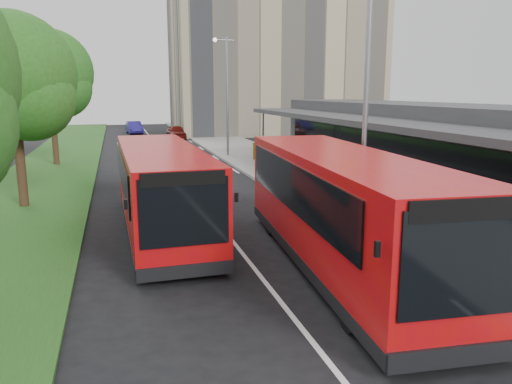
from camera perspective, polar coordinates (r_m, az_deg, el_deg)
ground at (r=13.45m, az=-0.40°, el=-8.49°), size 120.00×120.00×0.00m
pavement at (r=33.82m, az=0.49°, el=3.80°), size 5.00×80.00×0.15m
grass_verge at (r=32.72m, az=-21.97°, el=2.66°), size 5.00×80.00×0.10m
lane_centre_line at (r=27.78m, az=-8.58°, el=1.84°), size 0.12×70.00×0.01m
kerb_dashes at (r=32.22m, az=-3.64°, el=3.27°), size 0.12×56.00×0.01m
office_block at (r=57.07m, az=2.15°, el=15.90°), size 22.00×12.00×18.00m
station_building at (r=24.81m, az=19.38°, el=4.93°), size 7.70×26.00×4.00m
tree_mid at (r=21.57m, az=-26.04°, el=11.15°), size 4.72×4.72×7.59m
tree_far at (r=33.46m, az=-22.50°, el=11.93°), size 5.16×5.16×8.29m
lamp_post_near at (r=16.03m, az=12.25°, el=11.67°), size 1.44×0.28×8.00m
lamp_post_far at (r=35.00m, az=-3.46°, el=11.66°), size 1.44×0.28×8.00m
bus_main at (r=13.12m, az=9.84°, el=-2.09°), size 3.51×10.87×3.03m
bus_second at (r=16.59m, az=-10.78°, el=0.31°), size 2.77×9.98×2.80m
litter_bin at (r=25.41m, az=5.69°, el=2.43°), size 0.65×0.65×0.95m
bollard at (r=32.84m, az=-0.20°, el=4.69°), size 0.20×0.20×1.12m
car_near at (r=49.52m, az=-9.11°, el=6.78°), size 1.71×3.94×1.32m
car_far at (r=56.46m, az=-13.75°, el=7.17°), size 1.83×4.20×1.34m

